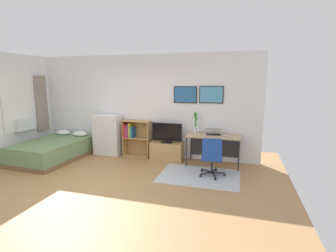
{
  "coord_description": "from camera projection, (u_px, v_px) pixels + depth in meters",
  "views": [
    {
      "loc": [
        2.52,
        -3.83,
        2.04
      ],
      "look_at": [
        0.97,
        1.5,
        1.01
      ],
      "focal_mm": 26.73,
      "sensor_mm": 36.0,
      "label": 1
    }
  ],
  "objects": [
    {
      "name": "ground_plane",
      "position": [
        96.0,
        191.0,
        4.68
      ],
      "size": [
        7.2,
        7.2,
        0.0
      ],
      "primitive_type": "plane",
      "color": "#A87A4C"
    },
    {
      "name": "wall_back_with_posters",
      "position": [
        144.0,
        106.0,
        6.72
      ],
      "size": [
        6.12,
        0.09,
        2.7
      ],
      "color": "white",
      "rests_on": "ground_plane"
    },
    {
      "name": "area_rug",
      "position": [
        199.0,
        176.0,
        5.39
      ],
      "size": [
        1.7,
        1.2,
        0.01
      ],
      "primitive_type": "cube",
      "color": "#B2B7BC",
      "rests_on": "ground_plane"
    },
    {
      "name": "bed",
      "position": [
        54.0,
        150.0,
        6.53
      ],
      "size": [
        1.37,
        2.01,
        0.62
      ],
      "rotation": [
        0.0,
        0.0,
        -0.04
      ],
      "color": "brown",
      "rests_on": "ground_plane"
    },
    {
      "name": "dresser",
      "position": [
        108.0,
        135.0,
        6.87
      ],
      "size": [
        0.73,
        0.46,
        1.11
      ],
      "color": "silver",
      "rests_on": "ground_plane"
    },
    {
      "name": "bookshelf",
      "position": [
        134.0,
        136.0,
        6.73
      ],
      "size": [
        0.74,
        0.3,
        0.98
      ],
      "color": "tan",
      "rests_on": "ground_plane"
    },
    {
      "name": "tv_stand",
      "position": [
        167.0,
        151.0,
        6.48
      ],
      "size": [
        0.83,
        0.41,
        0.45
      ],
      "color": "tan",
      "rests_on": "ground_plane"
    },
    {
      "name": "television",
      "position": [
        167.0,
        133.0,
        6.38
      ],
      "size": [
        0.79,
        0.16,
        0.51
      ],
      "color": "black",
      "rests_on": "tv_stand"
    },
    {
      "name": "desk",
      "position": [
        214.0,
        140.0,
        6.06
      ],
      "size": [
        1.26,
        0.61,
        0.74
      ],
      "color": "tan",
      "rests_on": "ground_plane"
    },
    {
      "name": "office_chair",
      "position": [
        212.0,
        156.0,
        5.27
      ],
      "size": [
        0.57,
        0.58,
        0.86
      ],
      "rotation": [
        0.0,
        0.0,
        0.07
      ],
      "color": "#232326",
      "rests_on": "ground_plane"
    },
    {
      "name": "laptop",
      "position": [
        214.0,
        132.0,
        6.03
      ],
      "size": [
        0.4,
        0.42,
        0.16
      ],
      "rotation": [
        0.0,
        0.0,
        0.08
      ],
      "color": "#B7B7BC",
      "rests_on": "desk"
    },
    {
      "name": "computer_mouse",
      "position": [
        225.0,
        136.0,
        5.83
      ],
      "size": [
        0.06,
        0.1,
        0.03
      ],
      "primitive_type": "ellipsoid",
      "color": "silver",
      "rests_on": "desk"
    },
    {
      "name": "bamboo_vase",
      "position": [
        195.0,
        122.0,
        6.21
      ],
      "size": [
        0.1,
        0.1,
        0.52
      ],
      "color": "silver",
      "rests_on": "desk"
    },
    {
      "name": "wine_glass",
      "position": [
        198.0,
        129.0,
        6.01
      ],
      "size": [
        0.07,
        0.07,
        0.18
      ],
      "color": "silver",
      "rests_on": "desk"
    }
  ]
}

